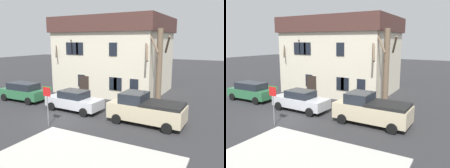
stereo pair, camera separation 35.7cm
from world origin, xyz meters
TOP-DOWN VIEW (x-y plane):
  - ground_plane at (0.00, 0.00)m, footprint 120.00×120.00m
  - building_main at (-1.45, 10.66)m, footprint 11.53×8.58m
  - tree_bare_near at (-5.60, 7.02)m, footprint 2.53×2.48m
  - tree_bare_mid at (4.77, 6.89)m, footprint 2.52×2.50m
  - car_green_wagon at (-6.75, 2.44)m, footprint 4.60×2.01m
  - car_silver_sedan at (-0.65, 2.18)m, footprint 4.75×2.12m
  - pickup_truck_beige at (5.43, 2.12)m, footprint 5.14×2.41m
  - street_sign_pole at (-0.10, -1.33)m, footprint 0.76×0.07m
  - bicycle_leaning at (-5.79, 7.31)m, footprint 1.74×0.29m

SIDE VIEW (x-z plane):
  - ground_plane at x=0.00m, z-range 0.00..0.00m
  - bicycle_leaning at x=-5.79m, z-range -0.15..0.88m
  - car_silver_sedan at x=-0.65m, z-range 0.00..1.67m
  - car_green_wagon at x=-6.75m, z-range 0.04..1.77m
  - pickup_truck_beige at x=5.43m, z-range -0.03..2.04m
  - street_sign_pole at x=-0.10m, z-range 0.54..3.19m
  - tree_bare_near at x=-5.60m, z-range 0.30..6.66m
  - tree_bare_mid at x=4.77m, z-range 0.22..6.79m
  - building_main at x=-1.45m, z-range 0.07..8.03m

